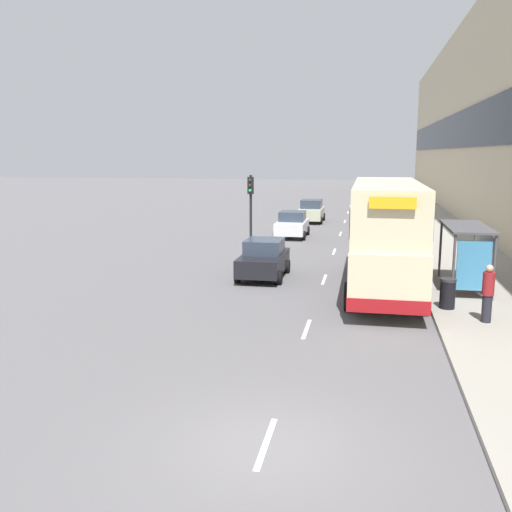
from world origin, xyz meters
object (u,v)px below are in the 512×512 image
Objects in this scene: pedestrian_at_shelter at (479,261)px; car_1 at (311,211)px; double_decker_bus_near at (386,234)px; car_2 at (264,259)px; traffic_light_far_kerb at (251,201)px; car_3 at (379,228)px; bus_shelter at (472,246)px; litter_bin at (448,293)px; pedestrian_1 at (488,293)px; car_0 at (292,224)px.

car_1 is at bearing 113.63° from pedestrian_at_shelter.
pedestrian_at_shelter is (3.92, 1.87, -1.26)m from double_decker_bus_near.
car_2 is 0.90× the size of traffic_light_far_kerb.
double_decker_bus_near is at bearing 102.79° from car_1.
double_decker_bus_near is 2.54× the size of car_3.
bus_shelter is 23.80m from car_1.
bus_shelter is at bearing -111.10° from pedestrian_at_shelter.
car_1 is at bearing 105.85° from litter_bin.
pedestrian_at_shelter is (3.88, -10.93, 0.12)m from car_3.
pedestrian_at_shelter is at bearing 82.20° from pedestrian_1.
car_0 is 20.16m from pedestrian_1.
car_1 is 0.98× the size of traffic_light_far_kerb.
pedestrian_at_shelter is (0.62, 1.61, -0.86)m from bus_shelter.
car_0 is at bearing 111.57° from double_decker_bus_near.
bus_shelter is 3.33m from double_decker_bus_near.
litter_bin is (2.04, -15.60, -0.23)m from car_3.
car_2 is at bearing 144.96° from pedestrian_1.
car_2 is at bearing 91.72° from car_0.
litter_bin is at bearing 105.85° from car_1.
car_0 is 0.93× the size of car_1.
car_1 is 10.99m from car_3.
pedestrian_at_shelter is at bearing 25.47° from double_decker_bus_near.
traffic_light_far_kerb is at bearing 154.22° from pedestrian_at_shelter.
car_2 is 8.41m from litter_bin.
car_0 is 0.91× the size of traffic_light_far_kerb.
pedestrian_1 is (8.60, -18.23, 0.25)m from car_0.
litter_bin is (7.19, -25.30, -0.21)m from car_1.
double_decker_bus_near is 9.92× the size of litter_bin.
litter_bin is at bearing -47.82° from traffic_light_far_kerb.
traffic_light_far_kerb is at bearing -72.80° from car_2.
pedestrian_1 is at bearing -48.73° from traffic_light_far_kerb.
pedestrian_at_shelter is 0.40× the size of traffic_light_far_kerb.
pedestrian_at_shelter is 6.19m from pedestrian_1.
bus_shelter is 12.99m from car_3.
car_0 is at bearing 168.11° from car_3.
traffic_light_far_kerb is (-1.35, -6.89, 2.07)m from car_0.
car_2 is 9.08m from pedestrian_at_shelter.
double_decker_bus_near is at bearing -90.17° from car_3.
traffic_light_far_kerb is at bearing 146.16° from bus_shelter.
double_decker_bus_near is at bearing 111.57° from car_0.
bus_shelter is at bearing 122.76° from car_0.
bus_shelter reaches higher than car_1.
bus_shelter is 1.02× the size of car_3.
car_1 is 26.30m from litter_bin.
car_0 is at bearing 114.38° from litter_bin.
traffic_light_far_kerb is at bearing 132.18° from litter_bin.
car_1 reaches higher than litter_bin.
double_decker_bus_near is at bearing 125.83° from pedestrian_1.
pedestrian_at_shelter is 12.13m from traffic_light_far_kerb.
pedestrian_at_shelter is (9.44, -12.10, 0.18)m from car_0.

